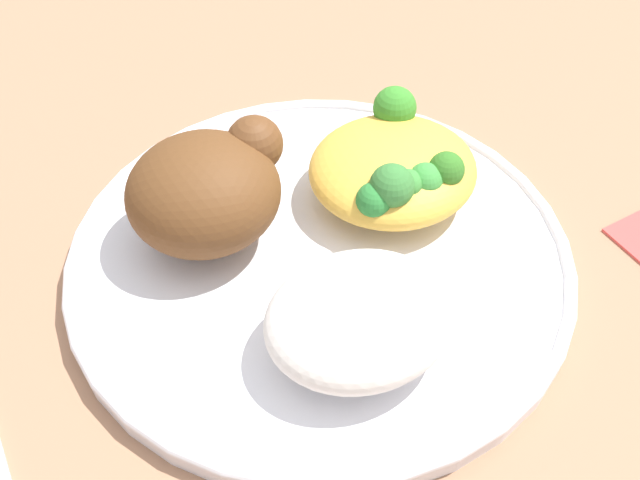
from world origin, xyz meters
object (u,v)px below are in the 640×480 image
object	(u,v)px
rice_pile	(360,319)
mac_cheese_with_broccoli	(394,168)
plate	(320,260)
roasted_chicken	(207,189)

from	to	relation	value
rice_pile	mac_cheese_with_broccoli	bearing A→B (deg)	51.20
plate	roasted_chicken	xyz separation A→B (m)	(-0.05, 0.05, 0.04)
plate	mac_cheese_with_broccoli	size ratio (longest dim) A/B	2.85
rice_pile	mac_cheese_with_broccoli	distance (m)	0.12
plate	roasted_chicken	world-z (taller)	roasted_chicken
rice_pile	roasted_chicken	bearing A→B (deg)	108.44
plate	roasted_chicken	size ratio (longest dim) A/B	2.98
roasted_chicken	mac_cheese_with_broccoli	xyz separation A→B (m)	(0.11, -0.02, -0.01)
roasted_chicken	mac_cheese_with_broccoli	bearing A→B (deg)	-10.24
roasted_chicken	plate	bearing A→B (deg)	-42.94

